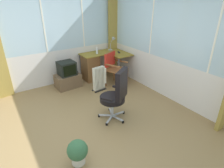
# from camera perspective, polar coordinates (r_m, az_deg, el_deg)

# --- Properties ---
(ground) EXTENTS (5.25, 5.76, 0.06)m
(ground) POSITION_cam_1_polar(r_m,az_deg,el_deg) (3.68, -5.99, -13.89)
(ground) COLOR olive
(north_window_panel) EXTENTS (4.25, 0.07, 2.76)m
(north_window_panel) POSITION_cam_1_polar(r_m,az_deg,el_deg) (5.20, -19.75, 13.91)
(north_window_panel) COLOR silver
(north_window_panel) RESTS_ON ground
(east_window_panel) EXTENTS (0.07, 4.76, 2.76)m
(east_window_panel) POSITION_cam_1_polar(r_m,az_deg,el_deg) (4.36, 19.47, 11.90)
(east_window_panel) COLOR silver
(east_window_panel) RESTS_ON ground
(curtain_corner) EXTENTS (0.35, 0.10, 2.66)m
(curtain_corner) POSITION_cam_1_polar(r_m,az_deg,el_deg) (5.92, 0.53, 16.12)
(curtain_corner) COLOR olive
(curtain_corner) RESTS_ON ground
(desk) EXTENTS (1.27, 0.99, 0.77)m
(desk) POSITION_cam_1_polar(r_m,az_deg,el_deg) (5.54, -5.93, 5.54)
(desk) COLOR olive
(desk) RESTS_ON ground
(desk_lamp) EXTENTS (0.23, 0.20, 0.41)m
(desk_lamp) POSITION_cam_1_polar(r_m,az_deg,el_deg) (5.77, 0.40, 12.92)
(desk_lamp) COLOR #B2B7BC
(desk_lamp) RESTS_ON desk
(tv_remote) EXTENTS (0.10, 0.16, 0.02)m
(tv_remote) POSITION_cam_1_polar(r_m,az_deg,el_deg) (5.56, 2.10, 9.63)
(tv_remote) COLOR black
(tv_remote) RESTS_ON desk
(spray_bottle) EXTENTS (0.06, 0.06, 0.22)m
(spray_bottle) POSITION_cam_1_polar(r_m,az_deg,el_deg) (5.44, -4.60, 10.21)
(spray_bottle) COLOR silver
(spray_bottle) RESTS_ON desk
(wooden_armchair) EXTENTS (0.64, 0.64, 0.91)m
(wooden_armchair) POSITION_cam_1_polar(r_m,az_deg,el_deg) (5.14, 0.30, 6.00)
(wooden_armchair) COLOR brown
(wooden_armchair) RESTS_ON ground
(office_chair) EXTENTS (0.61, 0.60, 1.08)m
(office_chair) POSITION_cam_1_polar(r_m,az_deg,el_deg) (3.60, 1.39, -2.78)
(office_chair) COLOR #B7B7BF
(office_chair) RESTS_ON ground
(tv_on_stand) EXTENTS (0.66, 0.47, 0.72)m
(tv_on_stand) POSITION_cam_1_polar(r_m,az_deg,el_deg) (5.18, -13.33, 2.35)
(tv_on_stand) COLOR brown
(tv_on_stand) RESTS_ON ground
(space_heater) EXTENTS (0.40, 0.21, 0.65)m
(space_heater) POSITION_cam_1_polar(r_m,az_deg,el_deg) (4.89, -3.77, 1.68)
(space_heater) COLOR white
(space_heater) RESTS_ON ground
(potted_plant) EXTENTS (0.31, 0.31, 0.40)m
(potted_plant) POSITION_cam_1_polar(r_m,az_deg,el_deg) (2.97, -10.43, -19.54)
(potted_plant) COLOR beige
(potted_plant) RESTS_ON ground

